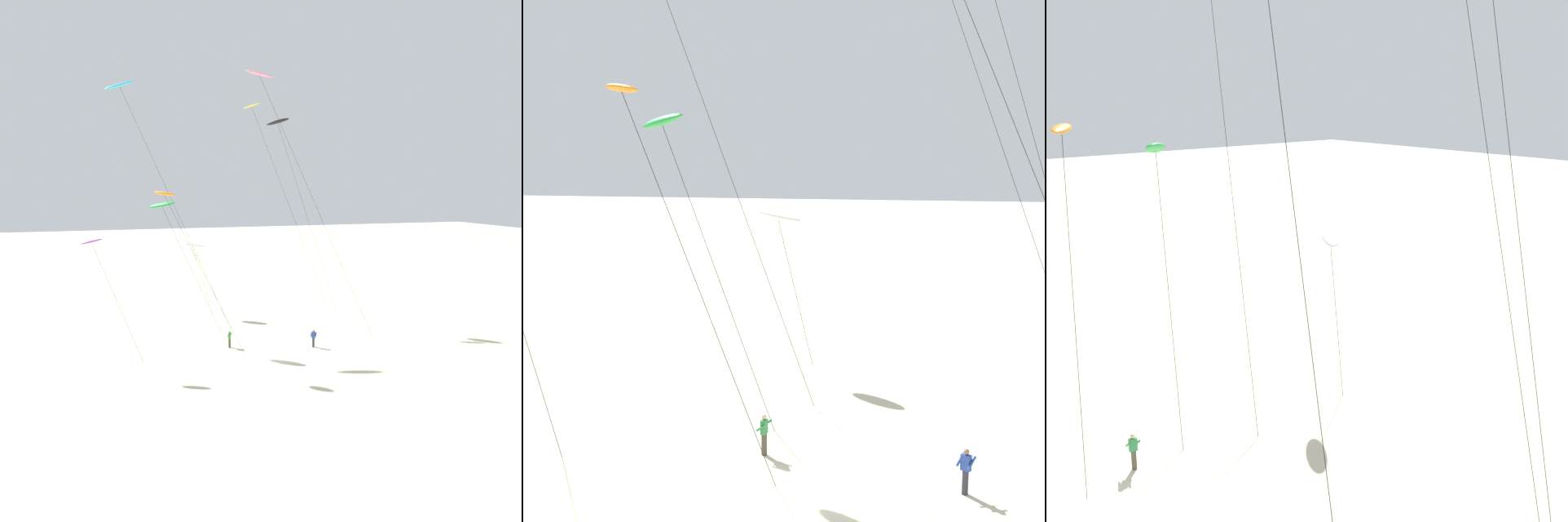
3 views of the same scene
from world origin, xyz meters
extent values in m
plane|color=beige|center=(0.00, 0.00, 0.00)|extent=(260.00, 260.00, 0.00)
ellipsoid|color=yellow|center=(2.93, 15.40, 23.91)|extent=(2.05, 1.11, 0.90)
cylinder|color=#262626|center=(7.24, 13.57, 11.92)|extent=(8.63, 3.69, 23.86)
ellipsoid|color=#33BFE0|center=(-11.39, 12.83, 24.75)|extent=(3.10, 1.06, 1.30)
cylinder|color=#262626|center=(-6.35, 10.68, 12.31)|extent=(10.10, 4.32, 24.64)
ellipsoid|color=green|center=(-7.99, 7.58, 13.04)|extent=(2.90, 2.50, 1.06)
cylinder|color=#262626|center=(-5.30, 6.43, 6.44)|extent=(5.42, 2.33, 12.89)
ellipsoid|color=purple|center=(-14.04, 2.97, 10.26)|extent=(1.97, 1.13, 0.66)
cylinder|color=#262626|center=(-12.19, 2.19, 5.10)|extent=(3.73, 1.61, 10.20)
ellipsoid|color=pink|center=(1.33, 6.53, 25.19)|extent=(2.73, 1.70, 1.00)
cylinder|color=#262626|center=(6.56, 4.30, 12.54)|extent=(10.49, 4.48, 25.08)
ellipsoid|color=black|center=(5.65, 14.09, 22.09)|extent=(2.65, 2.35, 0.93)
cylinder|color=#262626|center=(8.99, 12.67, 10.98)|extent=(6.71, 2.88, 21.97)
ellipsoid|color=orange|center=(-8.03, 3.07, 14.13)|extent=(2.12, 1.88, 0.63)
cylinder|color=#262626|center=(-4.86, 1.72, 7.01)|extent=(6.37, 2.73, 14.03)
ellipsoid|color=white|center=(-4.23, 15.59, 8.14)|extent=(3.28, 2.73, 0.79)
cylinder|color=#262626|center=(-3.18, 15.15, 4.00)|extent=(2.12, 0.92, 8.00)
cylinder|color=#33333D|center=(4.93, 0.86, 0.44)|extent=(0.22, 0.22, 0.88)
cube|color=#2D4CA5|center=(4.93, 0.86, 1.17)|extent=(0.39, 0.36, 0.58)
sphere|color=#9E7051|center=(4.93, 0.86, 1.57)|extent=(0.20, 0.20, 0.20)
cylinder|color=#2D4CA5|center=(5.11, 0.74, 1.22)|extent=(0.36, 0.46, 0.39)
cylinder|color=#2D4CA5|center=(4.75, 0.99, 1.22)|extent=(0.36, 0.46, 0.39)
cylinder|color=#4C4738|center=(-2.59, 2.88, 0.44)|extent=(0.22, 0.22, 0.88)
cube|color=#338C4C|center=(-2.59, 2.88, 1.17)|extent=(0.26, 0.37, 0.58)
sphere|color=beige|center=(-2.59, 2.88, 1.57)|extent=(0.20, 0.20, 0.20)
cylinder|color=#338C4C|center=(-2.62, 2.67, 1.22)|extent=(0.51, 0.18, 0.39)
cylinder|color=#338C4C|center=(-2.55, 3.10, 1.22)|extent=(0.51, 0.18, 0.39)
camera|label=1|loc=(-10.53, -35.13, 14.50)|focal=30.15mm
camera|label=2|loc=(2.52, -23.45, 12.15)|focal=49.90mm
camera|label=3|loc=(22.79, -8.90, 16.09)|focal=48.36mm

